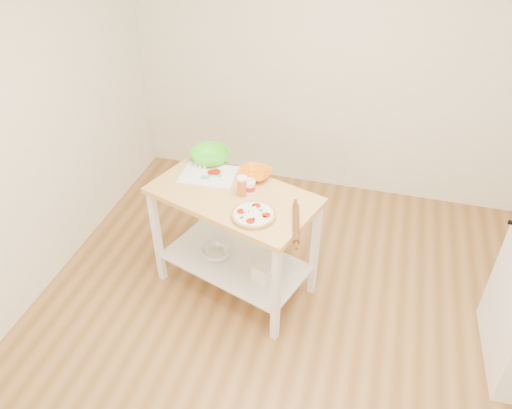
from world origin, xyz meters
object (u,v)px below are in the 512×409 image
Objects in this scene: prep_island at (234,221)px; orange_bowl at (255,174)px; pizza at (254,215)px; spatula at (210,176)px; beer_pint at (242,186)px; cutting_board at (209,174)px; shelf_glass_bowl at (216,252)px; green_bowl at (210,156)px; rolling_pin at (296,223)px; shelf_bin at (263,272)px; knife at (217,163)px; yogurt_tub at (249,187)px.

orange_bowl is at bearing 69.01° from prep_island.
prep_island is 0.38m from orange_bowl.
pizza is 1.28× the size of orange_bowl.
spatula is 0.32m from beer_pint.
shelf_glass_bowl is at bearing -65.16° from cutting_board.
pizza is at bearing -50.29° from spatula.
spatula is 0.33m from orange_bowl.
rolling_pin is (0.80, -0.59, -0.02)m from green_bowl.
rolling_pin is at bearing -24.26° from shelf_bin.
rolling_pin reaches higher than cutting_board.
spatula is 0.39× the size of rolling_pin.
orange_bowl reaches higher than shelf_glass_bowl.
knife is 0.71× the size of rolling_pin.
shelf_bin is at bearing -33.97° from beer_pint.
cutting_board is at bearing 144.25° from prep_island.
orange_bowl is 0.21m from yogurt_tub.
rolling_pin is at bearing -20.74° from shelf_glass_bowl.
yogurt_tub is at bearing -25.29° from cutting_board.
rolling_pin is 0.94m from shelf_glass_bowl.
shelf_glass_bowl is at bearing 177.41° from beer_pint.
green_bowl is at bearing 135.66° from beer_pint.
shelf_bin is (0.48, -0.27, -0.59)m from spatula.
spatula is (0.03, -0.04, 0.01)m from cutting_board.
cutting_board is 0.83m from shelf_bin.
pizza is 1.63× the size of yogurt_tub.
shelf_bin is at bearing -18.64° from shelf_glass_bowl.
cutting_board reaches higher than shelf_glass_bowl.
cutting_board is at bearing -169.51° from orange_bowl.
shelf_bin is at bearing -65.47° from orange_bowl.
green_bowl is (-0.08, 0.22, 0.03)m from spatula.
pizza is at bearing -67.96° from yogurt_tub.
rolling_pin is (0.29, -0.02, 0.01)m from pizza.
pizza is at bearing -75.35° from orange_bowl.
rolling_pin is (0.39, -0.27, -0.03)m from yogurt_tub.
yogurt_tub is 0.49× the size of rolling_pin.
yogurt_tub is at bearing 36.01° from beer_pint.
yogurt_tub is (0.34, -0.29, 0.03)m from knife.
pizza reaches higher than shelf_bin.
pizza is 1.00× the size of green_bowl.
yogurt_tub reaches higher than prep_island.
prep_island is 0.32m from yogurt_tub.
prep_island is 0.39m from shelf_glass_bowl.
green_bowl is 1.63× the size of yogurt_tub.
shelf_bin is at bearing -26.15° from prep_island.
prep_island is 7.15× the size of yogurt_tub.
cutting_board is at bearing 158.24° from yogurt_tub.
beer_pint reaches higher than pizza.
cutting_board is at bearing -74.50° from green_bowl.
yogurt_tub is at bearing -85.02° from orange_bowl.
shelf_glass_bowl is (-0.66, 0.25, -0.62)m from rolling_pin.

